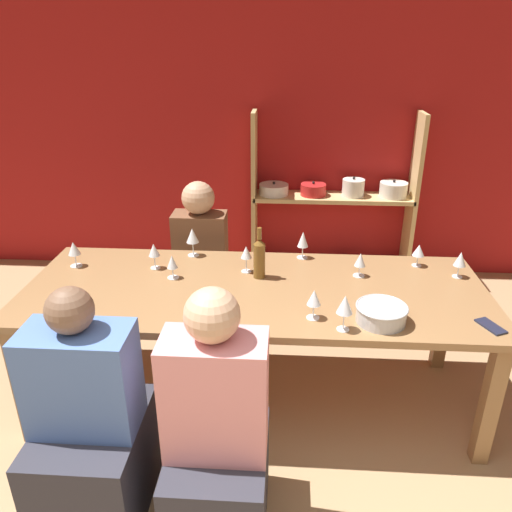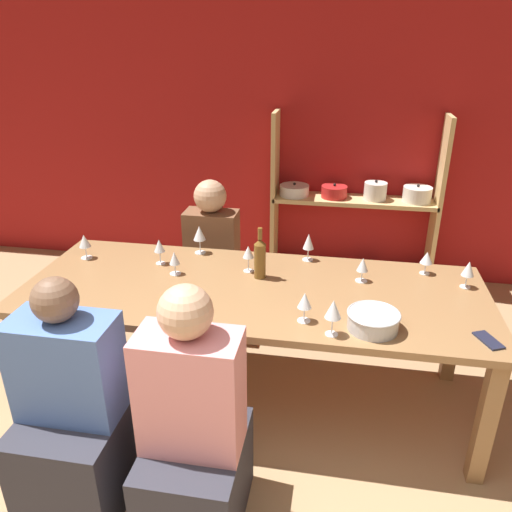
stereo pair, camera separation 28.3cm
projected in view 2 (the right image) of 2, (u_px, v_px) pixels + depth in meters
The scene contains 21 objects.
wall_back_red at pixel (278, 125), 4.34m from camera, with size 8.80×0.06×2.70m.
shelf_unit at pixel (353, 225), 4.37m from camera, with size 1.41×0.30×1.50m.
dining_table at pixel (253, 300), 2.84m from camera, with size 2.59×0.99×0.77m.
mixing_bowl at pixel (373, 320), 2.39m from camera, with size 0.26×0.26×0.09m.
wine_bottle_green at pixel (260, 258), 2.87m from camera, with size 0.07×0.07×0.31m.
wine_glass_red_a at pixel (305, 301), 2.43m from camera, with size 0.07×0.07×0.16m.
wine_glass_white_a at pixel (199, 234), 3.19m from camera, with size 0.08×0.08×0.19m.
wine_glass_empty_a at pixel (427, 258), 2.92m from camera, with size 0.07×0.07×0.14m.
wine_glass_white_b at pixel (333, 310), 2.31m from camera, with size 0.08×0.08×0.19m.
wine_glass_empty_b at pixel (174, 259), 2.92m from camera, with size 0.07×0.07×0.14m.
wine_glass_red_b at pixel (248, 253), 2.95m from camera, with size 0.07×0.07×0.17m.
wine_glass_red_c at pixel (468, 269), 2.76m from camera, with size 0.07×0.07×0.16m.
wine_glass_white_c at pixel (84, 242), 3.13m from camera, with size 0.07×0.07×0.16m.
wine_glass_empty_c at pixel (159, 246), 3.05m from camera, with size 0.07×0.07×0.16m.
wine_glass_white_d at pixel (363, 266), 2.84m from camera, with size 0.07×0.07×0.15m.
wine_glass_white_e at pixel (309, 242), 3.09m from camera, with size 0.07×0.07×0.18m.
wine_glass_white_f at pixel (53, 290), 2.56m from camera, with size 0.07×0.07×0.15m.
cell_phone at pixel (488, 340), 2.31m from camera, with size 0.13×0.17×0.01m.
person_near_a at pixel (194, 444), 2.17m from camera, with size 0.43×0.53×1.22m.
person_far_a at pixel (213, 275), 3.71m from camera, with size 0.38×0.47×1.16m.
person_near_b at pixel (78, 423), 2.32m from camera, with size 0.46×0.57×1.17m.
Camera 2 is at (0.58, -0.56, 2.08)m, focal length 35.00 mm.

